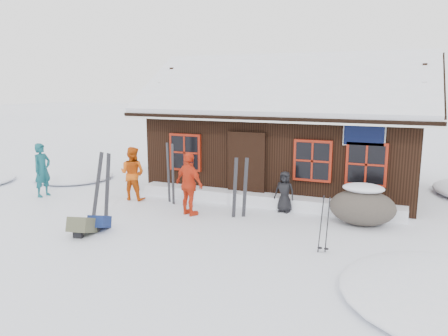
{
  "coord_description": "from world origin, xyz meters",
  "views": [
    {
      "loc": [
        5.07,
        -9.29,
        3.38
      ],
      "look_at": [
        0.88,
        0.78,
        1.3
      ],
      "focal_mm": 35.0,
      "sensor_mm": 36.0,
      "label": 1
    }
  ],
  "objects_px": {
    "skier_teal": "(42,170)",
    "ski_poles": "(324,225)",
    "skier_orange_right": "(189,184)",
    "boulder": "(362,206)",
    "backpack_blue": "(100,225)",
    "ski_pair_left": "(102,186)",
    "skier_crouched": "(285,192)",
    "backpack_olive": "(83,228)",
    "skier_orange_left": "(132,173)"
  },
  "relations": [
    {
      "from": "boulder",
      "to": "ski_poles",
      "type": "bearing_deg",
      "value": -104.18
    },
    {
      "from": "skier_teal",
      "to": "ski_pair_left",
      "type": "height_order",
      "value": "ski_pair_left"
    },
    {
      "from": "skier_orange_left",
      "to": "ski_pair_left",
      "type": "xyz_separation_m",
      "value": [
        0.3,
        -1.78,
        0.03
      ]
    },
    {
      "from": "skier_orange_right",
      "to": "backpack_blue",
      "type": "relative_size",
      "value": 3.2
    },
    {
      "from": "skier_orange_right",
      "to": "skier_crouched",
      "type": "xyz_separation_m",
      "value": [
        2.22,
        1.25,
        -0.27
      ]
    },
    {
      "from": "boulder",
      "to": "backpack_olive",
      "type": "height_order",
      "value": "boulder"
    },
    {
      "from": "skier_orange_left",
      "to": "boulder",
      "type": "bearing_deg",
      "value": 176.83
    },
    {
      "from": "skier_crouched",
      "to": "boulder",
      "type": "distance_m",
      "value": 2.07
    },
    {
      "from": "skier_orange_right",
      "to": "skier_orange_left",
      "type": "bearing_deg",
      "value": 3.9
    },
    {
      "from": "skier_orange_right",
      "to": "boulder",
      "type": "relative_size",
      "value": 1.05
    },
    {
      "from": "boulder",
      "to": "backpack_blue",
      "type": "xyz_separation_m",
      "value": [
        -5.67,
        -2.83,
        -0.33
      ]
    },
    {
      "from": "skier_orange_left",
      "to": "skier_teal",
      "type": "bearing_deg",
      "value": 10.46
    },
    {
      "from": "skier_crouched",
      "to": "ski_pair_left",
      "type": "xyz_separation_m",
      "value": [
        -4.22,
        -2.25,
        0.27
      ]
    },
    {
      "from": "ski_pair_left",
      "to": "ski_poles",
      "type": "xyz_separation_m",
      "value": [
        5.71,
        -0.27,
        -0.26
      ]
    },
    {
      "from": "ski_pair_left",
      "to": "backpack_olive",
      "type": "height_order",
      "value": "ski_pair_left"
    },
    {
      "from": "skier_orange_right",
      "to": "backpack_blue",
      "type": "height_order",
      "value": "skier_orange_right"
    },
    {
      "from": "skier_orange_right",
      "to": "boulder",
      "type": "distance_m",
      "value": 4.38
    },
    {
      "from": "skier_teal",
      "to": "backpack_olive",
      "type": "xyz_separation_m",
      "value": [
        3.55,
        -2.42,
        -0.66
      ]
    },
    {
      "from": "skier_orange_left",
      "to": "ski_poles",
      "type": "height_order",
      "value": "skier_orange_left"
    },
    {
      "from": "skier_orange_left",
      "to": "backpack_blue",
      "type": "distance_m",
      "value": 2.92
    },
    {
      "from": "ski_poles",
      "to": "backpack_blue",
      "type": "relative_size",
      "value": 2.35
    },
    {
      "from": "skier_orange_right",
      "to": "skier_crouched",
      "type": "relative_size",
      "value": 1.49
    },
    {
      "from": "skier_teal",
      "to": "ski_pair_left",
      "type": "relative_size",
      "value": 0.94
    },
    {
      "from": "ski_poles",
      "to": "backpack_blue",
      "type": "xyz_separation_m",
      "value": [
        -5.12,
        -0.65,
        -0.43
      ]
    },
    {
      "from": "boulder",
      "to": "skier_orange_left",
      "type": "bearing_deg",
      "value": -178.87
    },
    {
      "from": "skier_teal",
      "to": "boulder",
      "type": "xyz_separation_m",
      "value": [
        9.33,
        0.86,
        -0.35
      ]
    },
    {
      "from": "skier_orange_right",
      "to": "backpack_blue",
      "type": "bearing_deg",
      "value": 76.64
    },
    {
      "from": "skier_crouched",
      "to": "skier_orange_left",
      "type": "bearing_deg",
      "value": -169.81
    },
    {
      "from": "skier_orange_right",
      "to": "backpack_blue",
      "type": "distance_m",
      "value": 2.48
    },
    {
      "from": "boulder",
      "to": "backpack_olive",
      "type": "relative_size",
      "value": 2.57
    },
    {
      "from": "backpack_blue",
      "to": "backpack_olive",
      "type": "xyz_separation_m",
      "value": [
        -0.12,
        -0.45,
        0.03
      ]
    },
    {
      "from": "skier_teal",
      "to": "skier_orange_left",
      "type": "bearing_deg",
      "value": -72.03
    },
    {
      "from": "ski_poles",
      "to": "skier_orange_right",
      "type": "bearing_deg",
      "value": 161.07
    },
    {
      "from": "skier_crouched",
      "to": "ski_pair_left",
      "type": "bearing_deg",
      "value": -147.71
    },
    {
      "from": "ski_poles",
      "to": "ski_pair_left",
      "type": "bearing_deg",
      "value": 177.25
    },
    {
      "from": "skier_teal",
      "to": "ski_pair_left",
      "type": "distance_m",
      "value": 3.24
    },
    {
      "from": "skier_orange_right",
      "to": "ski_pair_left",
      "type": "height_order",
      "value": "ski_pair_left"
    },
    {
      "from": "ski_pair_left",
      "to": "skier_orange_right",
      "type": "bearing_deg",
      "value": 21.6
    },
    {
      "from": "skier_orange_right",
      "to": "backpack_olive",
      "type": "distance_m",
      "value": 2.89
    },
    {
      "from": "skier_teal",
      "to": "skier_crouched",
      "type": "distance_m",
      "value": 7.39
    },
    {
      "from": "skier_crouched",
      "to": "backpack_olive",
      "type": "bearing_deg",
      "value": -131.72
    },
    {
      "from": "backpack_blue",
      "to": "ski_poles",
      "type": "bearing_deg",
      "value": -8.83
    },
    {
      "from": "skier_teal",
      "to": "ski_poles",
      "type": "relative_size",
      "value": 1.34
    },
    {
      "from": "ski_pair_left",
      "to": "ski_poles",
      "type": "relative_size",
      "value": 1.43
    },
    {
      "from": "ski_poles",
      "to": "boulder",
      "type": "bearing_deg",
      "value": 75.82
    },
    {
      "from": "ski_poles",
      "to": "backpack_blue",
      "type": "height_order",
      "value": "ski_poles"
    },
    {
      "from": "skier_orange_left",
      "to": "ski_poles",
      "type": "bearing_deg",
      "value": 156.84
    },
    {
      "from": "skier_orange_right",
      "to": "ski_poles",
      "type": "relative_size",
      "value": 1.36
    },
    {
      "from": "skier_orange_right",
      "to": "ski_pair_left",
      "type": "relative_size",
      "value": 0.95
    },
    {
      "from": "skier_crouched",
      "to": "boulder",
      "type": "height_order",
      "value": "skier_crouched"
    }
  ]
}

